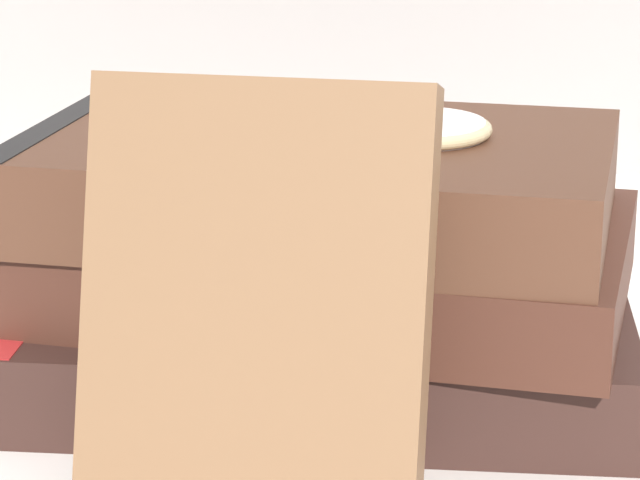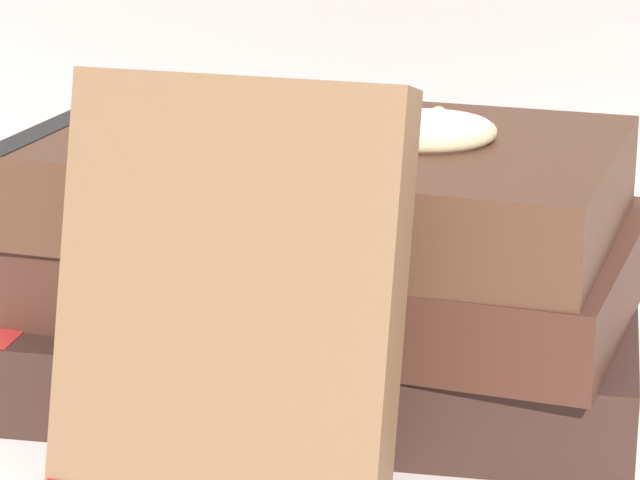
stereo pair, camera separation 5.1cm
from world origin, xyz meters
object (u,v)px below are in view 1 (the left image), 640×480
object	(u,v)px
book_flat_bottom	(315,335)
book_flat_top	(304,179)
book_flat_middle	(321,259)
pocket_watch	(419,128)
book_leaning_front	(256,325)

from	to	relation	value
book_flat_bottom	book_flat_top	world-z (taller)	book_flat_top
book_flat_middle	pocket_watch	distance (m)	0.07
book_flat_bottom	book_flat_top	distance (m)	0.07
book_flat_bottom	book_leaning_front	distance (m)	0.13
book_flat_top	book_flat_bottom	bearing A→B (deg)	75.85
book_flat_middle	book_flat_top	bearing A→B (deg)	-131.39
book_flat_bottom	book_flat_middle	world-z (taller)	book_flat_middle
book_flat_bottom	book_flat_middle	size ratio (longest dim) A/B	1.07
book_flat_bottom	pocket_watch	bearing A→B (deg)	-10.68
book_flat_middle	pocket_watch	world-z (taller)	pocket_watch
book_leaning_front	pocket_watch	xyz separation A→B (m)	(0.04, 0.12, 0.04)
book_flat_bottom	pocket_watch	size ratio (longest dim) A/B	4.27
book_leaning_front	pocket_watch	distance (m)	0.13
book_flat_top	pocket_watch	distance (m)	0.05
book_flat_bottom	book_flat_middle	xyz separation A→B (m)	(0.00, -0.00, 0.03)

